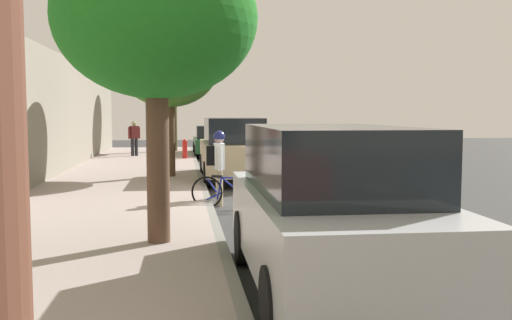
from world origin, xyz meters
TOP-DOWN VIEW (x-y plane):
  - ground at (0.00, 0.00)m, footprint 65.60×65.60m
  - sidewalk at (4.16, 0.00)m, footprint 4.42×41.00m
  - curb_edge at (1.86, 0.00)m, footprint 0.16×41.00m
  - lane_stripe_centre at (-2.91, -0.50)m, footprint 0.14×40.00m
  - lane_stripe_bike_edge at (0.39, 0.00)m, footprint 0.12×41.00m
  - parked_sedan_green_nearest at (0.93, -15.11)m, footprint 1.84×4.40m
  - parked_suv_tan_second at (0.84, -4.88)m, footprint 1.97×4.70m
  - parked_suv_silver_mid at (0.74, 6.37)m, footprint 2.01×4.72m
  - bicycle_at_curb at (1.40, 0.24)m, footprint 1.71×0.61m
  - cyclist_with_backpack at (1.62, -0.21)m, footprint 0.42×0.62m
  - street_tree_near_cyclist at (2.82, -17.19)m, footprint 2.62×2.62m
  - street_tree_mid_block at (2.82, -5.15)m, footprint 3.09×3.09m
  - street_tree_far_end at (2.82, 4.05)m, footprint 3.05×3.05m
  - pedestrian_on_phone at (4.60, -13.90)m, footprint 0.52×0.41m
  - fire_hydrant at (2.29, -12.13)m, footprint 0.22×0.22m

SIDE VIEW (x-z plane):
  - ground at x=0.00m, z-range 0.00..0.00m
  - lane_stripe_centre at x=-2.91m, z-range 0.00..0.01m
  - lane_stripe_bike_edge at x=0.39m, z-range 0.00..0.01m
  - sidewalk at x=4.16m, z-range 0.00..0.16m
  - curb_edge at x=1.86m, z-range 0.00..0.16m
  - bicycle_at_curb at x=1.40m, z-range -0.01..0.77m
  - fire_hydrant at x=2.29m, z-range 0.17..1.01m
  - parked_sedan_green_nearest at x=0.93m, z-range -0.01..1.51m
  - parked_suv_tan_second at x=0.84m, z-range 0.03..2.02m
  - parked_suv_silver_mid at x=0.74m, z-range 0.03..2.02m
  - cyclist_with_backpack at x=1.62m, z-range 0.19..1.94m
  - pedestrian_on_phone at x=4.60m, z-range 0.26..1.87m
  - street_tree_mid_block at x=2.82m, z-range 1.21..5.84m
  - street_tree_far_end at x=2.82m, z-range 1.23..5.84m
  - street_tree_near_cyclist at x=2.82m, z-range 1.53..6.83m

